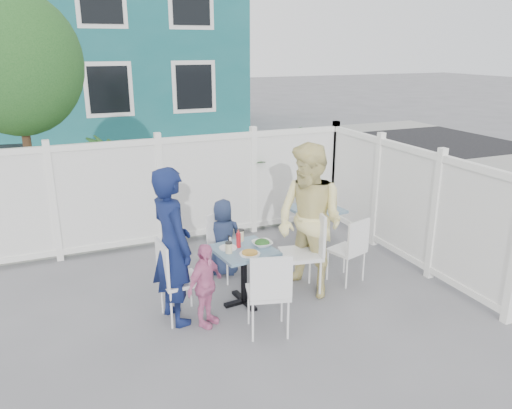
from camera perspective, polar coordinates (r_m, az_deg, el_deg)
name	(u,v)px	position (r m, az deg, el deg)	size (l,w,h in m)	color
ground	(205,325)	(5.49, -5.83, -13.51)	(80.00, 80.00, 0.00)	slate
near_sidewalk	(140,217)	(8.88, -13.11, -1.37)	(24.00, 2.60, 0.01)	gray
street	(112,170)	(12.42, -16.15, 3.80)	(24.00, 5.00, 0.01)	black
far_sidewalk	(98,147)	(15.44, -17.63, 6.31)	(24.00, 1.60, 0.01)	gray
building	(62,40)	(18.53, -21.26, 17.09)	(11.00, 6.00, 6.00)	#155A5E
fence_back	(161,194)	(7.35, -10.82, 1.16)	(5.86, 0.08, 1.60)	white
fence_right	(404,206)	(7.00, 16.53, -0.12)	(0.08, 3.66, 1.60)	white
tree	(16,64)	(7.83, -25.75, 14.23)	(1.80, 1.62, 3.59)	#382316
utility_cabinet	(7,191)	(8.82, -26.57, 1.37)	(0.69, 0.49, 1.28)	gold
potted_shrub_a	(112,187)	(7.93, -16.15, 1.90)	(0.86, 0.86, 1.54)	#1A471A
potted_shrub_b	(256,174)	(8.41, 0.01, 3.55)	(1.41, 1.22, 1.56)	#1A471A
main_table	(244,261)	(5.66, -1.40, -6.49)	(0.70, 0.70, 0.67)	teal
spare_table	(315,218)	(7.02, 6.77, -1.59)	(0.72, 0.72, 0.69)	teal
chair_left	(173,274)	(5.40, -9.45, -7.88)	(0.42, 0.43, 0.91)	white
chair_right	(308,246)	(5.91, 5.95, -4.74)	(0.52, 0.54, 1.02)	white
chair_back	(224,240)	(6.34, -3.72, -4.10)	(0.50, 0.49, 0.84)	white
chair_near	(269,288)	(5.03, 1.54, -9.57)	(0.50, 0.49, 0.92)	white
chair_spare	(351,246)	(6.25, 10.84, -4.68)	(0.48, 0.47, 0.84)	white
man	(172,246)	(5.27, -9.56, -4.73)	(0.62, 0.41, 1.70)	#101A47
woman	(310,221)	(5.79, 6.15, -1.93)	(0.88, 0.68, 1.81)	yellow
boy	(223,238)	(6.39, -3.75, -3.79)	(0.49, 0.32, 1.00)	#1F2C4C
toddler	(205,285)	(5.28, -5.84, -9.19)	(0.54, 0.22, 0.92)	pink
plate_main	(250,254)	(5.46, -0.71, -5.66)	(0.23, 0.23, 0.01)	white
plate_side	(228,248)	(5.62, -3.21, -4.95)	(0.20, 0.20, 0.01)	white
salad_bowl	(262,244)	(5.67, 0.72, -4.52)	(0.23, 0.23, 0.06)	white
coffee_cup_a	(229,248)	(5.48, -3.13, -5.00)	(0.08, 0.08, 0.11)	beige
coffee_cup_b	(240,236)	(5.81, -1.79, -3.58)	(0.08, 0.08, 0.13)	beige
ketchup_bottle	(239,240)	(5.62, -2.01, -4.12)	(0.05, 0.05, 0.17)	red
salt_shaker	(230,240)	(5.76, -2.96, -4.09)	(0.03, 0.03, 0.07)	white
pepper_shaker	(229,239)	(5.80, -3.07, -3.93)	(0.03, 0.03, 0.07)	black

